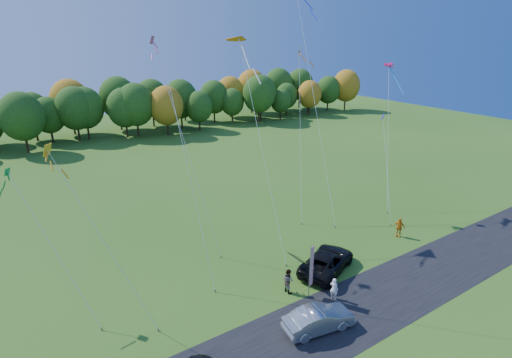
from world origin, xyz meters
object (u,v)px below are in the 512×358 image
black_suv (327,261)px  person_east (399,227)px  silver_sedan (319,319)px  feather_flag (311,266)px

black_suv → person_east: bearing=-109.8°
silver_sedan → person_east: size_ratio=2.49×
black_suv → silver_sedan: (-5.18, -4.86, -0.06)m
silver_sedan → person_east: 15.79m
person_east → feather_flag: 13.38m
silver_sedan → person_east: (14.82, 5.46, 0.17)m
silver_sedan → feather_flag: feather_flag is taller
silver_sedan → person_east: person_east is taller
black_suv → silver_sedan: bearing=109.9°
person_east → feather_flag: feather_flag is taller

